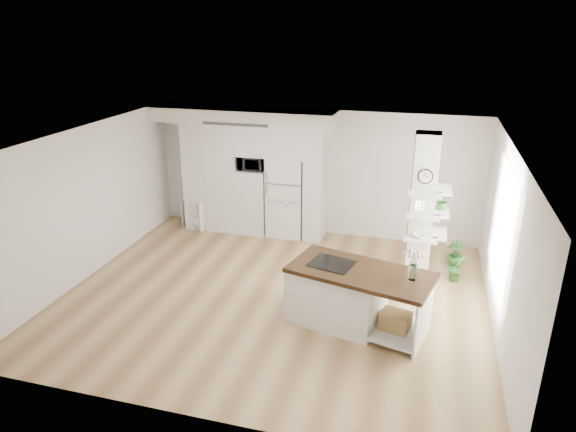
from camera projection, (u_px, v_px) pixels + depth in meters
name	position (u px, v px, depth m)	size (l,w,h in m)	color
floor	(274.00, 296.00, 8.76)	(7.00, 6.00, 0.01)	tan
room	(273.00, 193.00, 8.10)	(7.04, 6.04, 2.72)	white
cabinet_wall	(245.00, 165.00, 10.99)	(4.00, 0.71, 2.70)	silver
refrigerator	(287.00, 196.00, 11.00)	(0.78, 0.69, 1.75)	white
column	(427.00, 212.00, 8.71)	(0.69, 0.90, 2.70)	silver
window	(503.00, 229.00, 7.63)	(2.40, 2.40, 0.00)	white
pendant_light	(384.00, 182.00, 7.72)	(0.12, 0.12, 0.10)	white
kitchen_island	(344.00, 294.00, 7.84)	(2.28, 1.47, 1.52)	silver
bookshelf	(196.00, 215.00, 11.55)	(0.64, 0.49, 0.67)	silver
floor_plant_a	(457.00, 267.00, 9.17)	(0.29, 0.24, 0.53)	#2D692A
floor_plant_b	(456.00, 254.00, 9.74)	(0.28, 0.28, 0.50)	#2D692A
microwave	(252.00, 163.00, 10.89)	(0.54, 0.37, 0.30)	#2D2D2D
shelf_plant	(443.00, 201.00, 8.74)	(0.27, 0.23, 0.30)	#2D692A
decor_bowl	(420.00, 236.00, 8.65)	(0.22, 0.22, 0.05)	white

